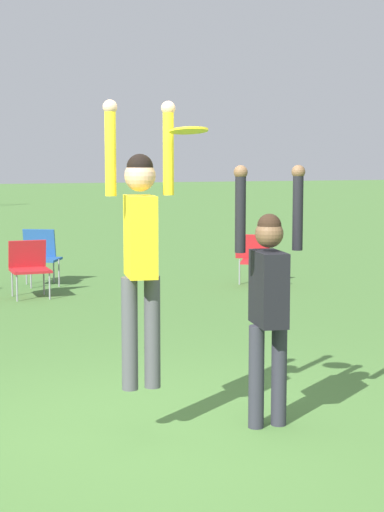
# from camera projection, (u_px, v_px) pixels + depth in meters

# --- Properties ---
(ground_plane) EXTENTS (120.00, 120.00, 0.00)m
(ground_plane) POSITION_uv_depth(u_px,v_px,m) (159.00, 433.00, 6.42)
(ground_plane) COLOR #4C7A38
(person_jumping) EXTENTS (0.54, 0.41, 2.11)m
(person_jumping) POSITION_uv_depth(u_px,v_px,m) (140.00, 238.00, 6.21)
(person_jumping) COLOR #4C4C51
(person_jumping) RESTS_ON ground_plane
(person_defending) EXTENTS (0.58, 0.45, 2.00)m
(person_defending) POSITION_uv_depth(u_px,v_px,m) (269.00, 291.00, 6.46)
(person_defending) COLOR #2D2D38
(person_defending) RESTS_ON ground_plane
(frisbee) EXTENTS (0.28, 0.28, 0.05)m
(frisbee) POSITION_uv_depth(u_px,v_px,m) (189.00, 131.00, 6.00)
(frisbee) COLOR yellow
(camping_chair_0) EXTENTS (0.71, 0.77, 0.89)m
(camping_chair_0) POSITION_uv_depth(u_px,v_px,m) (41.00, 253.00, 13.79)
(camping_chair_0) COLOR gray
(camping_chair_0) RESTS_ON ground_plane
(camping_chair_2) EXTENTS (0.56, 0.59, 0.83)m
(camping_chair_2) POSITION_uv_depth(u_px,v_px,m) (29.00, 264.00, 12.59)
(camping_chair_2) COLOR gray
(camping_chair_2) RESTS_ON ground_plane
(camping_chair_3) EXTENTS (0.75, 0.81, 0.81)m
(camping_chair_3) POSITION_uv_depth(u_px,v_px,m) (256.00, 256.00, 13.77)
(camping_chair_3) COLOR gray
(camping_chair_3) RESTS_ON ground_plane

